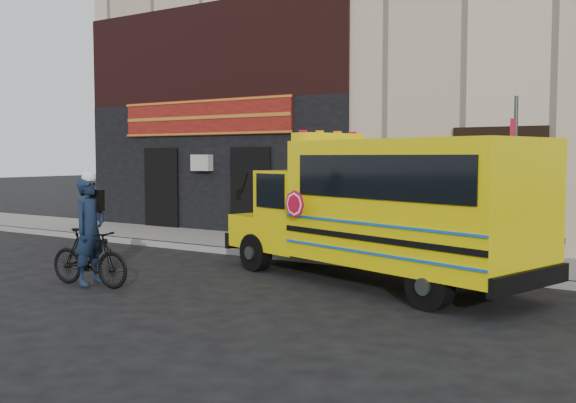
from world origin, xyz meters
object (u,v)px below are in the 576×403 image
at_px(cyclist, 90,233).
at_px(bicycle, 89,258).
at_px(sign_pole, 514,179).
at_px(school_bus, 386,206).

bearing_deg(cyclist, bicycle, 92.41).
bearing_deg(sign_pole, school_bus, -129.57).
height_order(sign_pole, cyclist, sign_pole).
distance_m(school_bus, cyclist, 5.58).
bearing_deg(cyclist, school_bus, -66.10).
relative_size(sign_pole, cyclist, 1.81).
xyz_separation_m(bicycle, cyclist, (0.03, 0.01, 0.46)).
height_order(school_bus, cyclist, school_bus).
height_order(school_bus, bicycle, school_bus).
height_order(bicycle, cyclist, cyclist).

